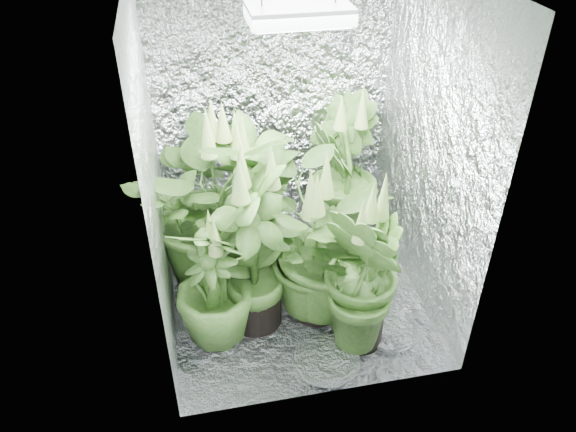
% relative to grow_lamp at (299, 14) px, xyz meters
% --- Properties ---
extents(ground, '(1.60, 1.60, 0.00)m').
position_rel_grow_lamp_xyz_m(ground, '(0.00, 0.00, -1.83)').
color(ground, white).
rests_on(ground, ground).
extents(walls, '(1.62, 1.62, 2.00)m').
position_rel_grow_lamp_xyz_m(walls, '(0.00, 0.00, -0.83)').
color(walls, white).
rests_on(walls, ground).
extents(grow_lamp, '(0.50, 0.30, 0.22)m').
position_rel_grow_lamp_xyz_m(grow_lamp, '(0.00, 0.00, 0.00)').
color(grow_lamp, gray).
rests_on(grow_lamp, ceiling).
extents(plant_a, '(1.12, 1.12, 1.28)m').
position_rel_grow_lamp_xyz_m(plant_a, '(-0.47, 0.30, -1.21)').
color(plant_a, black).
rests_on(plant_a, ground).
extents(plant_b, '(0.75, 0.75, 1.19)m').
position_rel_grow_lamp_xyz_m(plant_b, '(-0.21, 0.36, -1.28)').
color(plant_b, black).
rests_on(plant_b, ground).
extents(plant_c, '(0.75, 0.75, 1.18)m').
position_rel_grow_lamp_xyz_m(plant_c, '(0.45, 0.61, -1.28)').
color(plant_c, black).
rests_on(plant_c, ground).
extents(plant_d, '(0.60, 0.60, 0.90)m').
position_rel_grow_lamp_xyz_m(plant_d, '(-0.54, -0.27, -1.42)').
color(plant_d, black).
rests_on(plant_d, ground).
extents(plant_e, '(1.06, 1.06, 1.08)m').
position_rel_grow_lamp_xyz_m(plant_e, '(0.10, -0.16, -1.32)').
color(plant_e, black).
rests_on(plant_e, ground).
extents(plant_f, '(0.74, 0.74, 1.22)m').
position_rel_grow_lamp_xyz_m(plant_f, '(-0.29, -0.17, -1.27)').
color(plant_f, black).
rests_on(plant_f, ground).
extents(plant_g, '(0.57, 0.57, 1.07)m').
position_rel_grow_lamp_xyz_m(plant_g, '(0.29, -0.46, -1.33)').
color(plant_g, black).
rests_on(plant_g, ground).
extents(circulation_fan, '(0.16, 0.34, 0.39)m').
position_rel_grow_lamp_xyz_m(circulation_fan, '(0.58, 0.55, -1.66)').
color(circulation_fan, black).
rests_on(circulation_fan, ground).
extents(plant_label, '(0.05, 0.03, 0.08)m').
position_rel_grow_lamp_xyz_m(plant_label, '(0.35, -0.49, -1.53)').
color(plant_label, white).
rests_on(plant_label, plant_g).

